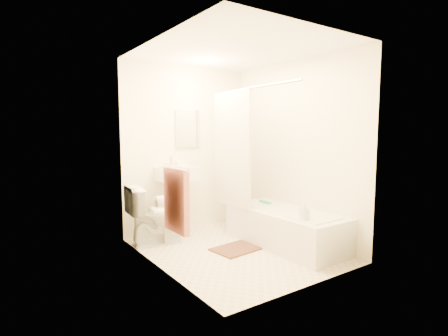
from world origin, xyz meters
TOP-DOWN VIEW (x-y plane):
  - floor at (0.00, 0.00)m, footprint 2.40×2.40m
  - ceiling at (0.00, 0.00)m, footprint 2.40×2.40m
  - wall_back at (0.00, 1.20)m, footprint 2.00×0.02m
  - wall_left at (-1.00, 0.00)m, footprint 0.02×2.40m
  - wall_right at (1.00, 0.00)m, footprint 0.02×2.40m
  - mirror at (0.00, 1.18)m, footprint 0.40×0.03m
  - curtain_rod at (0.30, 0.10)m, footprint 0.03×1.70m
  - shower_curtain at (0.30, 0.50)m, footprint 0.04×0.80m
  - towel_bar at (-0.96, -0.25)m, footprint 0.02×0.60m
  - towel at (-0.93, -0.25)m, footprint 0.06×0.45m
  - toilet_paper at (-0.93, 0.12)m, footprint 0.11×0.12m
  - toilet at (-0.67, 0.80)m, footprint 0.81×0.50m
  - sink at (-0.27, 1.06)m, footprint 0.56×0.46m
  - bathtub at (0.65, -0.20)m, footprint 0.71×1.62m
  - bath_mat at (0.02, 0.01)m, footprint 0.60×0.48m
  - soap_bottle at (0.46, -0.68)m, footprint 0.10×0.11m
  - scrub_brush at (0.71, 0.26)m, footprint 0.08×0.21m

SIDE VIEW (x-z plane):
  - floor at x=0.00m, z-range 0.00..0.00m
  - bath_mat at x=0.02m, z-range 0.00..0.02m
  - bathtub at x=0.65m, z-range 0.00..0.46m
  - toilet at x=-0.67m, z-range 0.00..0.76m
  - scrub_brush at x=0.71m, z-range 0.46..0.50m
  - sink at x=-0.27m, z-range 0.00..1.05m
  - soap_bottle at x=0.46m, z-range 0.46..0.65m
  - toilet_paper at x=-0.93m, z-range 0.64..0.76m
  - towel at x=-0.93m, z-range 0.45..1.11m
  - towel_bar at x=-0.96m, z-range 1.09..1.11m
  - wall_back at x=0.00m, z-range 0.00..2.40m
  - wall_left at x=-1.00m, z-range 0.00..2.40m
  - wall_right at x=1.00m, z-range 0.00..2.40m
  - shower_curtain at x=0.30m, z-range 0.44..2.00m
  - mirror at x=0.00m, z-range 1.23..1.77m
  - curtain_rod at x=0.30m, z-range 1.98..2.02m
  - ceiling at x=0.00m, z-range 2.40..2.40m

